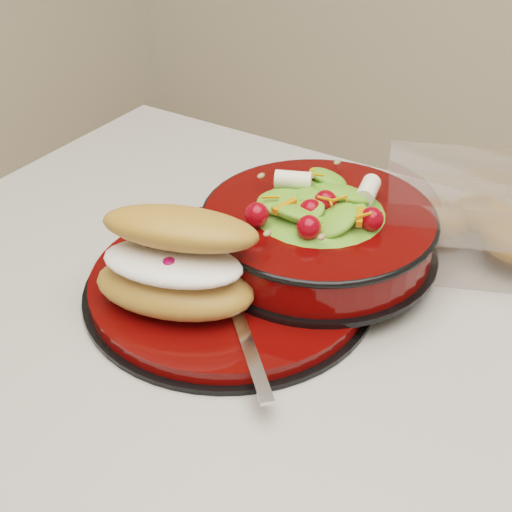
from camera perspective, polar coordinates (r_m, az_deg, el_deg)
The scene contains 5 objects.
dinner_plate at distance 0.73m, azimuth -2.14°, elevation -2.24°, with size 0.30×0.30×0.02m.
salad_bowl at distance 0.74m, azimuth 5.03°, elevation 2.72°, with size 0.25×0.25×0.10m.
croissant at distance 0.67m, azimuth -6.35°, elevation -0.51°, with size 0.17×0.14×0.10m.
fork at distance 0.65m, azimuth -1.02°, elevation -6.12°, with size 0.13×0.13×0.00m.
pastry_box at distance 0.81m, azimuth 17.32°, elevation 2.98°, with size 0.24×0.21×0.09m.
Camera 1 is at (0.11, -0.44, 1.35)m, focal length 50.00 mm.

